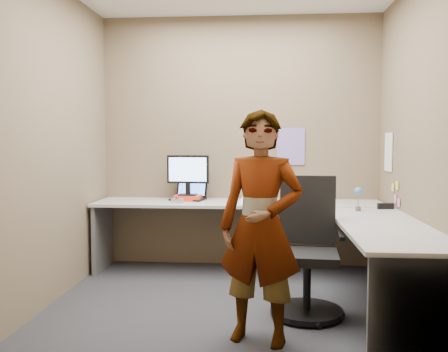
# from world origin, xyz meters

# --- Properties ---
(ground) EXTENTS (3.00, 3.00, 0.00)m
(ground) POSITION_xyz_m (0.00, 0.00, 0.00)
(ground) COLOR #242429
(ground) RESTS_ON ground
(wall_back) EXTENTS (3.00, 0.00, 3.00)m
(wall_back) POSITION_xyz_m (0.00, 1.30, 1.35)
(wall_back) COLOR brown
(wall_back) RESTS_ON ground
(wall_right) EXTENTS (0.00, 2.70, 2.70)m
(wall_right) POSITION_xyz_m (1.50, 0.00, 1.35)
(wall_right) COLOR brown
(wall_right) RESTS_ON ground
(wall_left) EXTENTS (0.00, 2.70, 2.70)m
(wall_left) POSITION_xyz_m (-1.50, 0.00, 1.35)
(wall_left) COLOR brown
(wall_left) RESTS_ON ground
(desk) EXTENTS (2.98, 2.58, 0.73)m
(desk) POSITION_xyz_m (0.44, 0.39, 0.59)
(desk) COLOR #B1B1B1
(desk) RESTS_ON ground
(paper_ream) EXTENTS (0.29, 0.22, 0.06)m
(paper_ream) POSITION_xyz_m (-0.54, 1.05, 0.76)
(paper_ream) COLOR red
(paper_ream) RESTS_ON desk
(monitor) EXTENTS (0.45, 0.14, 0.42)m
(monitor) POSITION_xyz_m (-0.54, 1.06, 1.03)
(monitor) COLOR black
(monitor) RESTS_ON paper_ream
(laptop) EXTENTS (0.40, 0.35, 0.24)m
(laptop) POSITION_xyz_m (-0.53, 1.14, 0.79)
(laptop) COLOR black
(laptop) RESTS_ON desk
(trackball_mouse) EXTENTS (0.12, 0.08, 0.07)m
(trackball_mouse) POSITION_xyz_m (-0.61, 0.83, 0.76)
(trackball_mouse) COLOR #B7B7BC
(trackball_mouse) RESTS_ON desk
(origami) EXTENTS (0.10, 0.10, 0.06)m
(origami) POSITION_xyz_m (0.05, 0.90, 0.76)
(origami) COLOR white
(origami) RESTS_ON desk
(stapler) EXTENTS (0.15, 0.06, 0.05)m
(stapler) POSITION_xyz_m (1.39, 0.55, 0.76)
(stapler) COLOR black
(stapler) RESTS_ON desk
(flower) EXTENTS (0.07, 0.07, 0.22)m
(flower) POSITION_xyz_m (1.11, 0.40, 0.87)
(flower) COLOR brown
(flower) RESTS_ON desk
(calendar_purple) EXTENTS (0.30, 0.01, 0.40)m
(calendar_purple) POSITION_xyz_m (0.55, 1.29, 1.30)
(calendar_purple) COLOR #846BB7
(calendar_purple) RESTS_ON wall_back
(calendar_white) EXTENTS (0.01, 0.28, 0.38)m
(calendar_white) POSITION_xyz_m (1.49, 0.90, 1.25)
(calendar_white) COLOR white
(calendar_white) RESTS_ON wall_right
(sticky_note_a) EXTENTS (0.01, 0.07, 0.07)m
(sticky_note_a) POSITION_xyz_m (1.49, 0.55, 0.95)
(sticky_note_a) COLOR #F2E059
(sticky_note_a) RESTS_ON wall_right
(sticky_note_b) EXTENTS (0.01, 0.07, 0.07)m
(sticky_note_b) POSITION_xyz_m (1.49, 0.60, 0.82)
(sticky_note_b) COLOR pink
(sticky_note_b) RESTS_ON wall_right
(sticky_note_c) EXTENTS (0.01, 0.07, 0.07)m
(sticky_note_c) POSITION_xyz_m (1.49, 0.48, 0.80)
(sticky_note_c) COLOR pink
(sticky_note_c) RESTS_ON wall_right
(sticky_note_d) EXTENTS (0.01, 0.07, 0.07)m
(sticky_note_d) POSITION_xyz_m (1.49, 0.70, 0.92)
(sticky_note_d) COLOR #F2E059
(sticky_note_d) RESTS_ON wall_right
(office_chair) EXTENTS (0.56, 0.56, 1.06)m
(office_chair) POSITION_xyz_m (0.61, -0.25, 0.43)
(office_chair) COLOR black
(office_chair) RESTS_ON ground
(person) EXTENTS (0.65, 0.52, 1.57)m
(person) POSITION_xyz_m (0.25, -0.82, 0.79)
(person) COLOR #999399
(person) RESTS_ON ground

